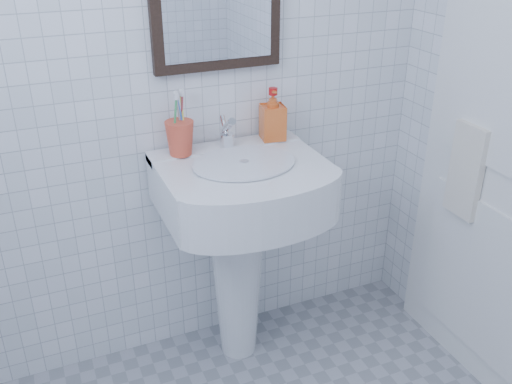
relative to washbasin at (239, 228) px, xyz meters
name	(u,v)px	position (x,y,z in m)	size (l,w,h in m)	color
wall_back	(166,71)	(-0.20, 0.21, 0.61)	(2.20, 0.02, 2.50)	white
washbasin	(239,228)	(0.00, 0.00, 0.00)	(0.62, 0.45, 0.96)	white
faucet	(227,134)	(0.00, 0.11, 0.36)	(0.06, 0.12, 0.14)	silver
toothbrush_cup	(180,138)	(-0.19, 0.12, 0.37)	(0.11, 0.11, 0.13)	#D8472E
soap_dispenser	(273,114)	(0.20, 0.13, 0.41)	(0.09, 0.10, 0.21)	red
bathroom_door	(506,151)	(0.88, -0.44, 0.36)	(0.04, 0.80, 2.00)	silver
towel_ring	(478,127)	(0.86, -0.31, 0.41)	(0.18, 0.18, 0.01)	silver
hand_towel	(466,171)	(0.84, -0.31, 0.23)	(0.03, 0.16, 0.38)	white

